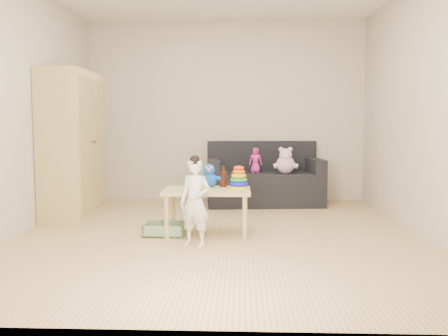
{
  "coord_description": "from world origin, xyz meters",
  "views": [
    {
      "loc": [
        0.24,
        -4.69,
        1.1
      ],
      "look_at": [
        0.05,
        0.25,
        0.65
      ],
      "focal_mm": 38.0,
      "sensor_mm": 36.0,
      "label": 1
    }
  ],
  "objects_px": {
    "play_table": "(207,211)",
    "wardrobe": "(72,145)",
    "sofa": "(264,189)",
    "toddler": "(195,203)"
  },
  "relations": [
    {
      "from": "play_table",
      "to": "wardrobe",
      "type": "bearing_deg",
      "value": 155.61
    },
    {
      "from": "wardrobe",
      "to": "sofa",
      "type": "xyz_separation_m",
      "value": [
        2.3,
        1.06,
        -0.64
      ]
    },
    {
      "from": "sofa",
      "to": "play_table",
      "type": "bearing_deg",
      "value": -115.14
    },
    {
      "from": "play_table",
      "to": "toddler",
      "type": "relative_size",
      "value": 1.11
    },
    {
      "from": "sofa",
      "to": "play_table",
      "type": "relative_size",
      "value": 1.8
    },
    {
      "from": "play_table",
      "to": "toddler",
      "type": "bearing_deg",
      "value": -98.88
    },
    {
      "from": "wardrobe",
      "to": "toddler",
      "type": "relative_size",
      "value": 2.2
    },
    {
      "from": "wardrobe",
      "to": "sofa",
      "type": "height_order",
      "value": "wardrobe"
    },
    {
      "from": "wardrobe",
      "to": "sofa",
      "type": "distance_m",
      "value": 2.61
    },
    {
      "from": "play_table",
      "to": "sofa",
      "type": "bearing_deg",
      "value": 69.95
    }
  ]
}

